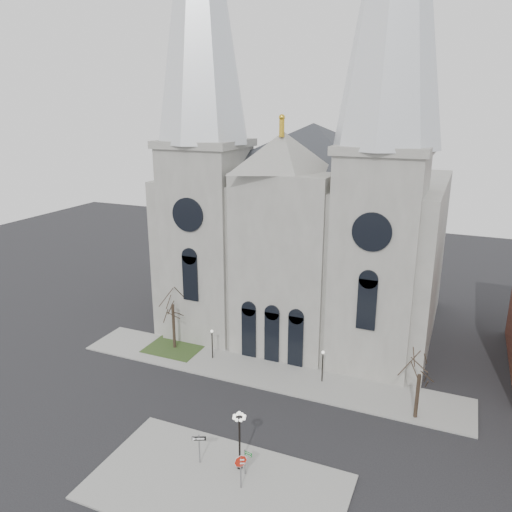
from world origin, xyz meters
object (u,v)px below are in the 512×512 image
at_px(one_way_sign, 199,444).
at_px(street_name_sign, 246,460).
at_px(stop_sign, 241,465).
at_px(globe_lamp, 239,433).

height_order(one_way_sign, street_name_sign, one_way_sign).
xyz_separation_m(stop_sign, street_name_sign, (-0.23, 1.37, -0.68)).
bearing_deg(street_name_sign, globe_lamp, 156.02).
height_order(globe_lamp, street_name_sign, globe_lamp).
bearing_deg(stop_sign, one_way_sign, 140.13).
relative_size(stop_sign, one_way_sign, 1.13).
relative_size(globe_lamp, one_way_sign, 2.00).
bearing_deg(stop_sign, globe_lamp, 93.39).
bearing_deg(one_way_sign, street_name_sign, -21.33).
relative_size(one_way_sign, street_name_sign, 1.17).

